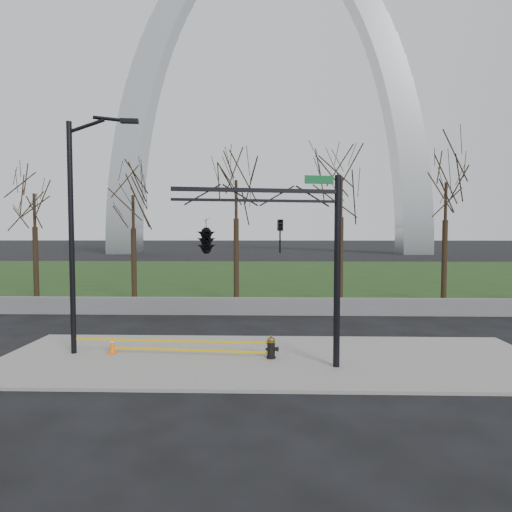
{
  "coord_description": "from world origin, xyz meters",
  "views": [
    {
      "loc": [
        -0.05,
        -14.14,
        4.23
      ],
      "look_at": [
        -0.5,
        2.0,
        3.38
      ],
      "focal_mm": 30.17,
      "sensor_mm": 36.0,
      "label": 1
    }
  ],
  "objects_px": {
    "fire_hydrant": "(271,348)",
    "traffic_signal_mast": "(232,236)",
    "street_light": "(78,220)",
    "traffic_cone": "(112,344)"
  },
  "relations": [
    {
      "from": "fire_hydrant",
      "to": "traffic_signal_mast",
      "type": "relative_size",
      "value": 0.13
    },
    {
      "from": "traffic_cone",
      "to": "fire_hydrant",
      "type": "bearing_deg",
      "value": -4.85
    },
    {
      "from": "fire_hydrant",
      "to": "traffic_signal_mast",
      "type": "bearing_deg",
      "value": -113.06
    },
    {
      "from": "street_light",
      "to": "traffic_signal_mast",
      "type": "height_order",
      "value": "street_light"
    },
    {
      "from": "traffic_cone",
      "to": "street_light",
      "type": "xyz_separation_m",
      "value": [
        -1.1,
        -0.01,
        4.3
      ]
    },
    {
      "from": "fire_hydrant",
      "to": "street_light",
      "type": "distance_m",
      "value": 7.86
    },
    {
      "from": "traffic_cone",
      "to": "traffic_signal_mast",
      "type": "relative_size",
      "value": 0.1
    },
    {
      "from": "traffic_signal_mast",
      "to": "street_light",
      "type": "bearing_deg",
      "value": 148.5
    },
    {
      "from": "fire_hydrant",
      "to": "street_light",
      "type": "height_order",
      "value": "street_light"
    },
    {
      "from": "street_light",
      "to": "traffic_signal_mast",
      "type": "relative_size",
      "value": 1.37
    }
  ]
}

